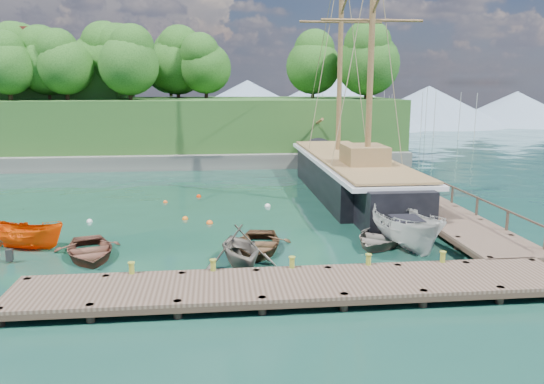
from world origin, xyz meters
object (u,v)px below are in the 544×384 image
at_px(rowboat_1, 240,266).
at_px(rowboat_3, 380,243).
at_px(cabin_boat_white, 405,248).
at_px(rowboat_2, 257,251).
at_px(motorboat_orange, 29,249).
at_px(rowboat_0, 90,257).
at_px(schooner, 350,179).

bearing_deg(rowboat_1, rowboat_3, 8.55).
xyz_separation_m(rowboat_1, cabin_boat_white, (7.77, 1.62, 0.00)).
distance_m(rowboat_1, cabin_boat_white, 7.94).
bearing_deg(rowboat_2, rowboat_3, 15.33).
relative_size(rowboat_1, rowboat_2, 0.84).
distance_m(rowboat_3, motorboat_orange, 16.50).
bearing_deg(rowboat_0, cabin_boat_white, -16.86).
relative_size(rowboat_0, rowboat_1, 1.17).
height_order(rowboat_1, rowboat_3, rowboat_1).
relative_size(rowboat_1, rowboat_3, 0.85).
bearing_deg(rowboat_3, rowboat_0, -141.84).
xyz_separation_m(rowboat_0, motorboat_orange, (-3.10, 1.58, 0.00)).
bearing_deg(motorboat_orange, rowboat_0, -98.84).
bearing_deg(motorboat_orange, cabin_boat_white, -77.66).
height_order(rowboat_1, schooner, schooner).
height_order(rowboat_2, motorboat_orange, motorboat_orange).
bearing_deg(cabin_boat_white, rowboat_1, -177.13).
height_order(motorboat_orange, cabin_boat_white, cabin_boat_white).
relative_size(rowboat_1, motorboat_orange, 0.94).
bearing_deg(motorboat_orange, rowboat_3, -75.16).
relative_size(rowboat_3, cabin_boat_white, 0.76).
height_order(rowboat_1, motorboat_orange, rowboat_1).
distance_m(rowboat_0, rowboat_3, 13.39).
distance_m(rowboat_1, rowboat_2, 2.08).
height_order(rowboat_3, motorboat_orange, motorboat_orange).
bearing_deg(rowboat_1, motorboat_orange, 149.56).
bearing_deg(schooner, rowboat_1, -120.97).
relative_size(rowboat_2, motorboat_orange, 1.12).
relative_size(cabin_boat_white, schooner, 0.20).
bearing_deg(rowboat_3, rowboat_2, -139.21).
height_order(rowboat_2, cabin_boat_white, cabin_boat_white).
relative_size(motorboat_orange, schooner, 0.14).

